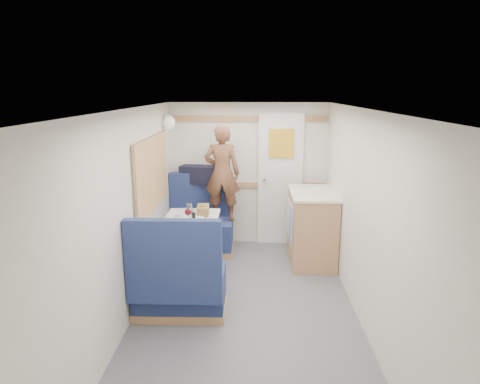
{
  "coord_description": "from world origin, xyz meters",
  "views": [
    {
      "loc": [
        0.06,
        -3.68,
        2.17
      ],
      "look_at": [
        -0.08,
        0.9,
        1.07
      ],
      "focal_mm": 32.0,
      "sensor_mm": 36.0,
      "label": 1
    }
  ],
  "objects_px": {
    "duffel_bag": "(199,174)",
    "orange_fruit": "(206,221)",
    "tumbler_mid": "(189,209)",
    "pepper_grinder": "(194,217)",
    "tumbler_left": "(177,221)",
    "bread_loaf": "(203,210)",
    "galley_counter": "(311,226)",
    "bench_far": "(200,230)",
    "dome_light": "(168,123)",
    "person": "(222,173)",
    "cheese_block": "(200,225)",
    "dinette_table": "(191,232)",
    "bench_near": "(179,287)",
    "tray": "(193,221)",
    "tumbler_right": "(194,215)",
    "wine_glass": "(188,213)"
  },
  "relations": [
    {
      "from": "person",
      "to": "tumbler_mid",
      "type": "height_order",
      "value": "person"
    },
    {
      "from": "orange_fruit",
      "to": "bread_loaf",
      "type": "relative_size",
      "value": 0.27
    },
    {
      "from": "duffel_bag",
      "to": "orange_fruit",
      "type": "distance_m",
      "value": 1.38
    },
    {
      "from": "dinette_table",
      "to": "orange_fruit",
      "type": "relative_size",
      "value": 13.75
    },
    {
      "from": "dinette_table",
      "to": "wine_glass",
      "type": "height_order",
      "value": "wine_glass"
    },
    {
      "from": "wine_glass",
      "to": "bread_loaf",
      "type": "xyz_separation_m",
      "value": [
        0.12,
        0.35,
        -0.07
      ]
    },
    {
      "from": "bench_near",
      "to": "bread_loaf",
      "type": "relative_size",
      "value": 4.16
    },
    {
      "from": "duffel_bag",
      "to": "pepper_grinder",
      "type": "xyz_separation_m",
      "value": [
        0.08,
        -1.2,
        -0.25
      ]
    },
    {
      "from": "dinette_table",
      "to": "person",
      "type": "relative_size",
      "value": 0.71
    },
    {
      "from": "person",
      "to": "bread_loaf",
      "type": "relative_size",
      "value": 5.1
    },
    {
      "from": "duffel_bag",
      "to": "bread_loaf",
      "type": "distance_m",
      "value": 0.97
    },
    {
      "from": "bench_far",
      "to": "wine_glass",
      "type": "xyz_separation_m",
      "value": [
        -0.0,
        -1.02,
        0.54
      ]
    },
    {
      "from": "tray",
      "to": "tumbler_mid",
      "type": "height_order",
      "value": "tumbler_mid"
    },
    {
      "from": "dome_light",
      "to": "tumbler_left",
      "type": "relative_size",
      "value": 1.77
    },
    {
      "from": "bench_near",
      "to": "tumbler_left",
      "type": "xyz_separation_m",
      "value": [
        -0.1,
        0.61,
        0.48
      ]
    },
    {
      "from": "bench_far",
      "to": "orange_fruit",
      "type": "bearing_deg",
      "value": -79.48
    },
    {
      "from": "dome_light",
      "to": "duffel_bag",
      "type": "xyz_separation_m",
      "value": [
        0.36,
        0.27,
        -0.73
      ]
    },
    {
      "from": "orange_fruit",
      "to": "cheese_block",
      "type": "distance_m",
      "value": 0.12
    },
    {
      "from": "orange_fruit",
      "to": "tumbler_left",
      "type": "distance_m",
      "value": 0.31
    },
    {
      "from": "dinette_table",
      "to": "bread_loaf",
      "type": "bearing_deg",
      "value": 58.01
    },
    {
      "from": "bench_near",
      "to": "galley_counter",
      "type": "bearing_deg",
      "value": 43.94
    },
    {
      "from": "bench_near",
      "to": "tumbler_right",
      "type": "distance_m",
      "value": 0.99
    },
    {
      "from": "bench_far",
      "to": "tumbler_left",
      "type": "distance_m",
      "value": 1.22
    },
    {
      "from": "tumbler_left",
      "to": "bread_loaf",
      "type": "bearing_deg",
      "value": 63.04
    },
    {
      "from": "tumbler_mid",
      "to": "cheese_block",
      "type": "bearing_deg",
      "value": -70.39
    },
    {
      "from": "dome_light",
      "to": "person",
      "type": "height_order",
      "value": "dome_light"
    },
    {
      "from": "duffel_bag",
      "to": "bread_loaf",
      "type": "bearing_deg",
      "value": -63.8
    },
    {
      "from": "dinette_table",
      "to": "tumbler_mid",
      "type": "xyz_separation_m",
      "value": [
        -0.05,
        0.22,
        0.21
      ]
    },
    {
      "from": "tray",
      "to": "pepper_grinder",
      "type": "distance_m",
      "value": 0.04
    },
    {
      "from": "bench_far",
      "to": "orange_fruit",
      "type": "height_order",
      "value": "bench_far"
    },
    {
      "from": "cheese_block",
      "to": "tumbler_right",
      "type": "relative_size",
      "value": 0.98
    },
    {
      "from": "bench_far",
      "to": "dinette_table",
      "type": "bearing_deg",
      "value": -90.0
    },
    {
      "from": "tumbler_mid",
      "to": "pepper_grinder",
      "type": "relative_size",
      "value": 1.18
    },
    {
      "from": "galley_counter",
      "to": "pepper_grinder",
      "type": "bearing_deg",
      "value": -155.89
    },
    {
      "from": "cheese_block",
      "to": "bench_far",
      "type": "bearing_deg",
      "value": 97.1
    },
    {
      "from": "wine_glass",
      "to": "tumbler_right",
      "type": "bearing_deg",
      "value": 76.33
    },
    {
      "from": "tray",
      "to": "orange_fruit",
      "type": "distance_m",
      "value": 0.21
    },
    {
      "from": "orange_fruit",
      "to": "pepper_grinder",
      "type": "distance_m",
      "value": 0.2
    },
    {
      "from": "galley_counter",
      "to": "cheese_block",
      "type": "bearing_deg",
      "value": -146.59
    },
    {
      "from": "orange_fruit",
      "to": "tumbler_right",
      "type": "relative_size",
      "value": 0.6
    },
    {
      "from": "dome_light",
      "to": "orange_fruit",
      "type": "bearing_deg",
      "value": -60.99
    },
    {
      "from": "dinette_table",
      "to": "bench_far",
      "type": "distance_m",
      "value": 0.9
    },
    {
      "from": "person",
      "to": "orange_fruit",
      "type": "distance_m",
      "value": 1.12
    },
    {
      "from": "bench_near",
      "to": "galley_counter",
      "type": "xyz_separation_m",
      "value": [
        1.47,
        1.41,
        0.17
      ]
    },
    {
      "from": "dinette_table",
      "to": "bench_near",
      "type": "xyz_separation_m",
      "value": [
        -0.0,
        -0.86,
        -0.27
      ]
    },
    {
      "from": "duffel_bag",
      "to": "cheese_block",
      "type": "distance_m",
      "value": 1.48
    },
    {
      "from": "tumbler_mid",
      "to": "bread_loaf",
      "type": "distance_m",
      "value": 0.17
    },
    {
      "from": "dinette_table",
      "to": "dome_light",
      "type": "height_order",
      "value": "dome_light"
    },
    {
      "from": "galley_counter",
      "to": "person",
      "type": "distance_m",
      "value": 1.35
    },
    {
      "from": "galley_counter",
      "to": "cheese_block",
      "type": "relative_size",
      "value": 8.47
    }
  ]
}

